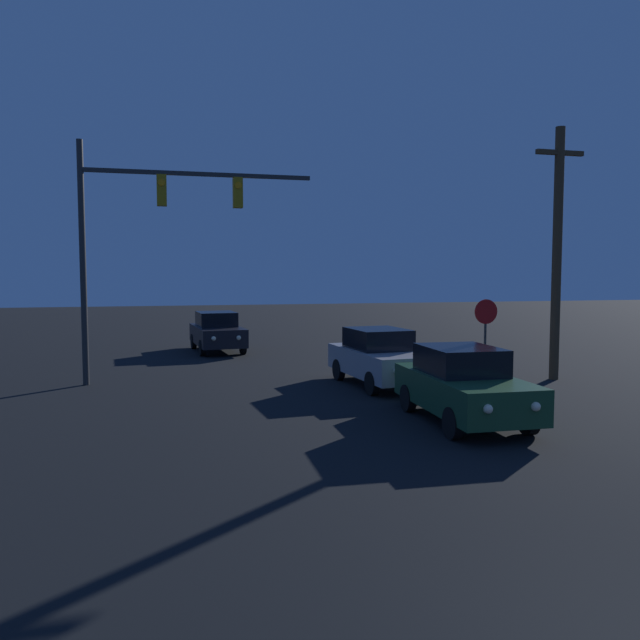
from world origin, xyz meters
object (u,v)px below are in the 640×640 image
at_px(car_near, 463,385).
at_px(stop_sign, 486,327).
at_px(traffic_signal_mast, 144,222).
at_px(car_mid, 380,357).
at_px(car_far, 217,332).
at_px(utility_pole, 557,250).

height_order(car_near, stop_sign, stop_sign).
bearing_deg(traffic_signal_mast, car_mid, -18.39).
relative_size(car_far, utility_pole, 0.56).
xyz_separation_m(car_near, stop_sign, (2.45, 3.45, 0.92)).
xyz_separation_m(traffic_signal_mast, utility_pole, (11.97, -2.50, -0.77)).
relative_size(car_mid, traffic_signal_mast, 0.61).
xyz_separation_m(car_mid, stop_sign, (2.68, -1.19, 0.92)).
bearing_deg(traffic_signal_mast, utility_pole, -11.81).
bearing_deg(car_far, traffic_signal_mast, 64.40).
bearing_deg(utility_pole, traffic_signal_mast, 168.19).
relative_size(car_far, traffic_signal_mast, 0.61).
distance_m(car_near, car_far, 14.28).
relative_size(car_near, utility_pole, 0.55).
bearing_deg(stop_sign, car_mid, 156.06).
bearing_deg(car_mid, car_far, -71.60).
bearing_deg(car_near, car_mid, -84.97).
height_order(traffic_signal_mast, utility_pole, utility_pole).
bearing_deg(stop_sign, utility_pole, 16.73).
distance_m(car_mid, car_far, 9.84).
relative_size(car_near, car_mid, 0.99).
height_order(traffic_signal_mast, stop_sign, traffic_signal_mast).
relative_size(car_near, stop_sign, 1.68).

